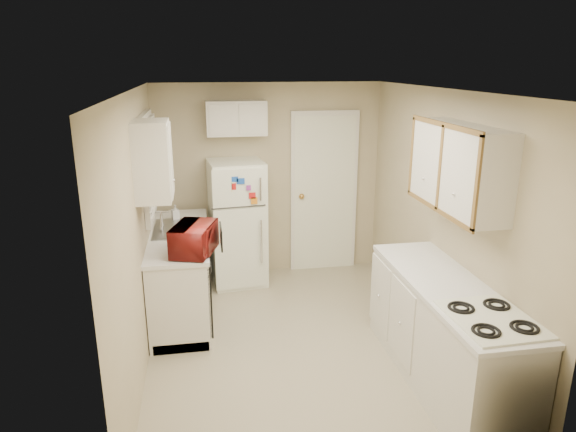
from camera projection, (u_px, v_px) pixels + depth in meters
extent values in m
plane|color=#BFB597|center=(297.00, 344.00, 4.99)|extent=(3.80, 3.80, 0.00)
plane|color=white|center=(298.00, 90.00, 4.30)|extent=(3.80, 3.80, 0.00)
plane|color=#B8AB89|center=(138.00, 235.00, 4.42)|extent=(3.80, 3.80, 0.00)
plane|color=#B8AB89|center=(442.00, 219.00, 4.87)|extent=(3.80, 3.80, 0.00)
plane|color=#B8AB89|center=(269.00, 181.00, 6.44)|extent=(2.80, 2.80, 0.00)
plane|color=#B8AB89|center=(361.00, 330.00, 2.85)|extent=(2.80, 2.80, 0.00)
cube|color=silver|center=(181.00, 272.00, 5.53)|extent=(0.60, 1.80, 0.90)
cube|color=black|center=(210.00, 291.00, 5.00)|extent=(0.03, 0.58, 0.72)
cube|color=gray|center=(180.00, 232.00, 5.56)|extent=(0.54, 0.74, 0.16)
imported|color=maroon|center=(194.00, 238.00, 4.79)|extent=(0.56, 0.42, 0.34)
imported|color=silver|center=(175.00, 211.00, 5.84)|extent=(0.10, 0.10, 0.17)
cube|color=silver|center=(150.00, 166.00, 5.30)|extent=(0.10, 0.98, 1.08)
cube|color=silver|center=(153.00, 161.00, 4.48)|extent=(0.30, 0.45, 0.70)
cube|color=white|center=(237.00, 223.00, 6.21)|extent=(0.68, 0.67, 1.52)
cube|color=silver|center=(236.00, 118.00, 6.00)|extent=(0.70, 0.30, 0.40)
cube|color=white|center=(324.00, 193.00, 6.57)|extent=(0.86, 0.06, 2.08)
cube|color=silver|center=(444.00, 334.00, 4.29)|extent=(0.60, 2.00, 0.90)
cube|color=white|center=(484.00, 380.00, 3.73)|extent=(0.57, 0.70, 0.83)
cube|color=silver|center=(459.00, 167.00, 4.20)|extent=(0.30, 1.20, 0.70)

